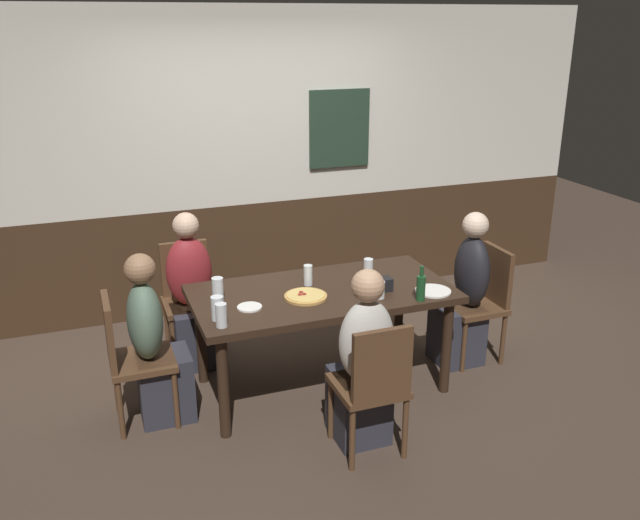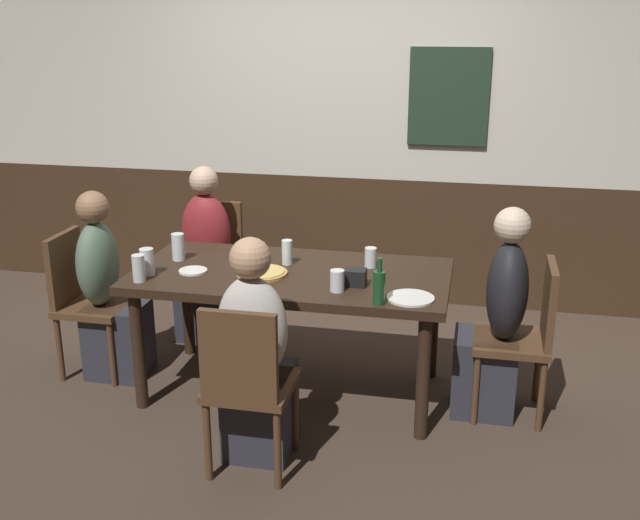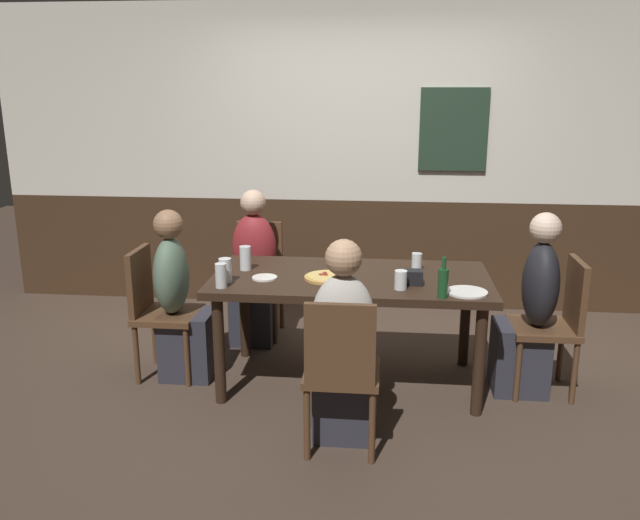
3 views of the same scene
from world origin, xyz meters
The scene contains 22 objects.
ground_plane centered at (0.00, 0.00, 0.00)m, with size 12.00×12.00×0.00m, color #423328.
wall_back centered at (0.01, 1.65, 1.30)m, with size 6.40×0.13×2.60m.
dining_table centered at (0.00, 0.00, 0.66)m, with size 1.77×0.89×0.74m.
chair_left_far centered at (-0.78, 0.86, 0.50)m, with size 0.40×0.40×0.88m.
chair_head_east centered at (1.30, 0.00, 0.50)m, with size 0.40×0.40×0.88m.
chair_mid_near centered at (0.00, -0.86, 0.50)m, with size 0.40×0.40×0.88m.
chair_head_west centered at (-1.30, 0.00, 0.50)m, with size 0.40×0.40×0.88m.
person_left_far centered at (-0.78, 0.70, 0.49)m, with size 0.34×0.37×1.17m.
person_head_east centered at (1.14, 0.00, 0.50)m, with size 0.37×0.34×1.18m.
person_mid_near centered at (0.00, -0.70, 0.49)m, with size 0.34×0.37×1.15m.
person_head_west centered at (-1.14, 0.00, 0.48)m, with size 0.37×0.34×1.15m.
pizza centered at (-0.15, -0.08, 0.75)m, with size 0.29×0.29×0.03m.
tumbler_short centered at (0.42, 0.18, 0.79)m, with size 0.07×0.07×0.11m.
pint_glass_stout centered at (-0.05, 0.13, 0.80)m, with size 0.06×0.06×0.14m.
tumbler_water centered at (-0.70, 0.07, 0.81)m, with size 0.07×0.07×0.16m.
highball_clear centered at (-0.76, -0.32, 0.80)m, with size 0.07×0.07×0.15m.
beer_glass_half centered at (-0.76, -0.21, 0.80)m, with size 0.08×0.08×0.15m.
pint_glass_amber centered at (0.31, -0.25, 0.79)m, with size 0.08×0.08×0.11m.
beer_bottle_green centered at (0.55, -0.38, 0.83)m, with size 0.06×0.06×0.24m.
plate_white_large centered at (0.70, -0.28, 0.75)m, with size 0.24×0.24×0.01m, color white.
plate_white_small centered at (-0.54, -0.11, 0.75)m, with size 0.16×0.16×0.01m, color white.
condiment_caddy centered at (0.39, -0.14, 0.79)m, with size 0.11×0.09×0.09m, color black.
Camera 3 is at (0.21, -3.98, 1.92)m, focal length 36.44 mm.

